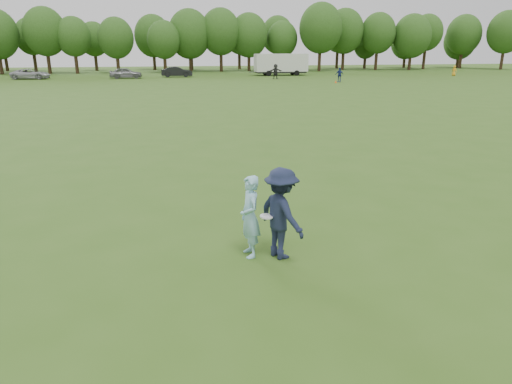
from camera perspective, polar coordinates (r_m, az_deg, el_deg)
ground at (r=10.07m, az=2.55°, el=-7.04°), size 200.00×200.00×0.00m
thrower at (r=9.41m, az=-0.76°, el=-3.10°), size 0.49×0.68×1.74m
defender at (r=9.33m, az=3.18°, el=-2.70°), size 1.16×1.42×1.92m
player_far_b at (r=59.53m, az=10.38°, el=14.21°), size 1.08×0.95×1.75m
player_far_c at (r=77.40m, az=23.53°, el=13.73°), size 0.85×0.88×1.52m
player_far_d at (r=64.44m, az=2.47°, el=14.82°), size 1.88×0.70×1.99m
car_c at (r=70.81m, az=-26.34°, el=13.08°), size 5.17×2.75×1.38m
car_e at (r=67.75m, az=-15.98°, el=14.11°), size 4.42×1.86×1.49m
car_f at (r=69.49m, az=-9.85°, el=14.58°), size 4.56×1.88×1.47m
field_cone at (r=58.09m, az=9.94°, el=13.43°), size 0.28×0.28×0.30m
disc_in_play at (r=9.25m, az=1.31°, el=-3.07°), size 0.31×0.31×0.06m
cargo_trailer at (r=72.57m, az=3.13°, el=15.75°), size 9.00×2.75×3.20m
treeline at (r=85.94m, az=-8.42°, el=18.88°), size 130.35×18.39×11.74m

